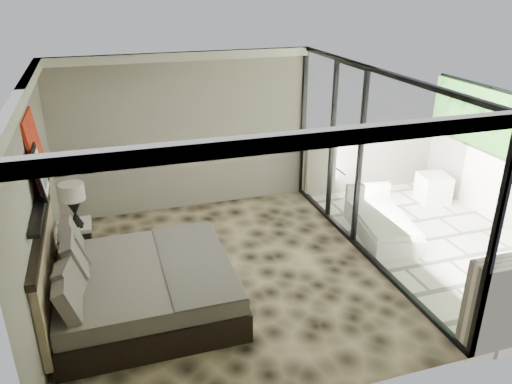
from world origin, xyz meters
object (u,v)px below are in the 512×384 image
object	(u,v)px
table_lamp	(73,199)
ottoman	(433,188)
nightstand	(76,240)
bed	(137,286)
lounger	(381,223)

from	to	relation	value
table_lamp	ottoman	bearing A→B (deg)	0.72
nightstand	table_lamp	bearing A→B (deg)	-25.92
bed	nightstand	bearing A→B (deg)	113.95
nightstand	table_lamp	xyz separation A→B (m)	(0.05, -0.03, 0.69)
table_lamp	nightstand	bearing A→B (deg)	146.93
table_lamp	ottoman	world-z (taller)	table_lamp
ottoman	lounger	bearing A→B (deg)	-152.07
ottoman	table_lamp	bearing A→B (deg)	-179.28
nightstand	lounger	size ratio (longest dim) A/B	0.30
table_lamp	lounger	bearing A→B (deg)	-9.39
ottoman	lounger	distance (m)	1.84
ottoman	lounger	size ratio (longest dim) A/B	0.31
lounger	bed	bearing A→B (deg)	-158.15
bed	ottoman	world-z (taller)	bed
ottoman	nightstand	bearing A→B (deg)	-179.58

